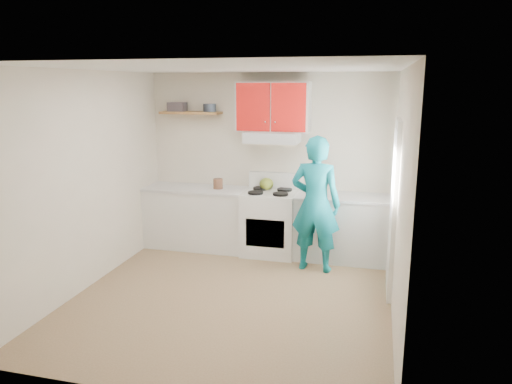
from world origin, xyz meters
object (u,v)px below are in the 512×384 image
(tin, at_px, (210,108))
(kettle, at_px, (266,184))
(crock, at_px, (218,184))
(stove, at_px, (270,223))
(person, at_px, (316,204))

(tin, relative_size, kettle, 0.92)
(crock, bearing_deg, stove, -2.55)
(kettle, distance_m, crock, 0.72)
(tin, height_order, crock, tin)
(stove, xyz_separation_m, crock, (-0.80, 0.04, 0.53))
(stove, distance_m, crock, 0.96)
(stove, height_order, tin, tin)
(person, bearing_deg, stove, -26.93)
(stove, bearing_deg, tin, 169.65)
(stove, height_order, person, person)
(tin, relative_size, person, 0.11)
(crock, relative_size, person, 0.09)
(tin, height_order, kettle, tin)
(stove, bearing_deg, person, -33.07)
(crock, bearing_deg, person, -18.27)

